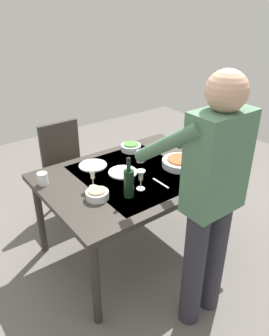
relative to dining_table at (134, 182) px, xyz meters
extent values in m
plane|color=#66605B|center=(0.00, 0.00, -0.68)|extent=(6.00, 6.00, 0.00)
cube|color=#332D28|center=(0.00, 0.00, 0.05)|extent=(1.44, 1.04, 0.04)
cube|color=#C6AD89|center=(0.00, 0.00, 0.07)|extent=(0.79, 0.89, 0.00)
cylinder|color=#332D28|center=(-0.65, -0.45, -0.32)|extent=(0.06, 0.06, 0.71)
cylinder|color=#332D28|center=(0.65, -0.45, -0.32)|extent=(0.06, 0.06, 0.71)
cylinder|color=#332D28|center=(-0.65, 0.45, -0.32)|extent=(0.06, 0.06, 0.71)
cylinder|color=#332D28|center=(0.65, 0.45, -0.32)|extent=(0.06, 0.06, 0.71)
cube|color=black|center=(0.17, -0.82, -0.23)|extent=(0.40, 0.40, 0.04)
cube|color=#332D28|center=(0.17, -1.00, 0.02)|extent=(0.40, 0.04, 0.45)
cylinder|color=#332D28|center=(0.00, -0.99, -0.45)|extent=(0.04, 0.04, 0.43)
cylinder|color=#332D28|center=(0.34, -0.99, -0.45)|extent=(0.04, 0.04, 0.43)
cylinder|color=#332D28|center=(0.00, -0.65, -0.45)|extent=(0.04, 0.04, 0.43)
cylinder|color=#332D28|center=(0.34, -0.65, -0.45)|extent=(0.04, 0.04, 0.43)
cylinder|color=#2D2D38|center=(0.13, 0.80, -0.24)|extent=(0.14, 0.14, 0.88)
cylinder|color=#2D2D38|center=(-0.07, 0.80, -0.24)|extent=(0.14, 0.14, 0.88)
cube|color=#4C7556|center=(0.03, 0.80, 0.50)|extent=(0.36, 0.20, 0.60)
sphere|color=tan|center=(0.03, 0.80, 0.90)|extent=(0.22, 0.22, 0.22)
cylinder|color=#4C7556|center=(0.20, 0.56, 0.57)|extent=(0.08, 0.52, 0.40)
cylinder|color=#4C7556|center=(-0.14, 0.56, 0.57)|extent=(0.08, 0.52, 0.40)
cylinder|color=black|center=(0.23, 0.24, 0.17)|extent=(0.07, 0.07, 0.20)
cylinder|color=black|center=(0.23, 0.24, 0.31)|extent=(0.03, 0.03, 0.08)
cylinder|color=black|center=(0.23, 0.24, 0.36)|extent=(0.03, 0.03, 0.02)
cylinder|color=white|center=(0.37, -0.01, 0.08)|extent=(0.06, 0.06, 0.01)
cylinder|color=white|center=(0.37, -0.01, 0.11)|extent=(0.01, 0.01, 0.07)
cone|color=white|center=(0.37, -0.01, 0.19)|extent=(0.07, 0.07, 0.07)
cylinder|color=beige|center=(0.37, -0.01, 0.16)|extent=(0.03, 0.03, 0.03)
cylinder|color=white|center=(0.10, 0.21, 0.08)|extent=(0.06, 0.06, 0.01)
cylinder|color=white|center=(0.10, 0.21, 0.11)|extent=(0.01, 0.01, 0.07)
cone|color=white|center=(0.10, 0.21, 0.19)|extent=(0.07, 0.07, 0.07)
cylinder|color=beige|center=(0.10, 0.21, 0.16)|extent=(0.03, 0.03, 0.03)
cylinder|color=silver|center=(0.64, -0.27, 0.12)|extent=(0.08, 0.08, 0.09)
cylinder|color=silver|center=(-0.17, -0.14, 0.12)|extent=(0.07, 0.07, 0.10)
cylinder|color=silver|center=(-0.24, 0.42, 0.13)|extent=(0.07, 0.07, 0.11)
cylinder|color=silver|center=(-0.52, 0.33, 0.12)|extent=(0.08, 0.08, 0.10)
cylinder|color=silver|center=(-0.38, 0.12, 0.10)|extent=(0.30, 0.30, 0.05)
cylinder|color=#C6562D|center=(-0.38, 0.12, 0.12)|extent=(0.22, 0.22, 0.03)
cylinder|color=silver|center=(-0.24, -0.37, 0.10)|extent=(0.18, 0.18, 0.05)
cylinder|color=#4C843D|center=(-0.24, -0.37, 0.12)|extent=(0.13, 0.13, 0.03)
cylinder|color=silver|center=(0.42, 0.13, 0.10)|extent=(0.16, 0.16, 0.05)
cylinder|color=tan|center=(0.42, 0.13, 0.12)|extent=(0.12, 0.12, 0.03)
cylinder|color=silver|center=(0.20, -0.31, 0.08)|extent=(0.23, 0.23, 0.01)
cylinder|color=silver|center=(0.07, -0.06, 0.08)|extent=(0.23, 0.23, 0.01)
cube|color=silver|center=(-0.06, 0.24, 0.07)|extent=(0.02, 0.18, 0.00)
camera|label=1|loc=(1.37, 1.83, 1.32)|focal=35.38mm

